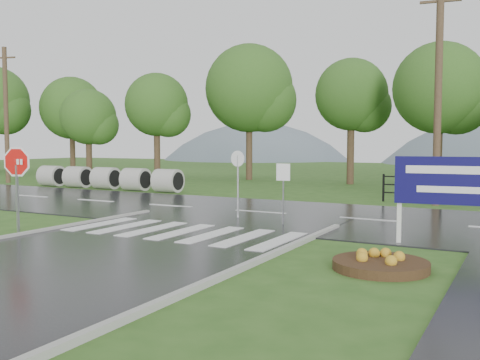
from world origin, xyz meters
The scene contains 13 objects.
ground centered at (0.00, 0.00, 0.00)m, with size 120.00×120.00×0.00m, color #30591D.
main_road centered at (0.00, 10.00, 0.00)m, with size 90.00×8.00×0.04m, color black.
crosswalk centered at (0.00, 5.00, 0.06)m, with size 6.50×2.80×0.02m.
hills centered at (3.49, 65.00, -15.54)m, with size 102.00×48.00×48.00m.
treeline centered at (1.00, 24.00, 0.00)m, with size 83.20×5.20×10.00m.
culvert_pipes centered at (-11.99, 15.00, 0.60)m, with size 9.70×1.20×1.20m.
stop_sign centered at (-4.05, 2.82, 1.82)m, with size 1.13×0.28×2.61m.
estate_billboard centered at (6.87, 6.38, 1.53)m, with size 2.54×0.34×2.23m.
flower_bed centered at (5.98, 3.40, 0.14)m, with size 1.92×1.92×0.38m.
reg_sign_small centered at (1.94, 7.66, 1.38)m, with size 0.42×0.09×1.92m.
reg_sign_round centered at (-0.02, 8.34, 1.44)m, with size 0.53×0.09×2.29m.
utility_pole_west centered at (-20.69, 15.50, 4.34)m, with size 1.49×0.48×8.55m.
utility_pole_east centered at (5.23, 15.50, 4.50)m, with size 1.57×0.35×8.85m.
Camera 1 is at (8.56, -7.29, 2.57)m, focal length 40.00 mm.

